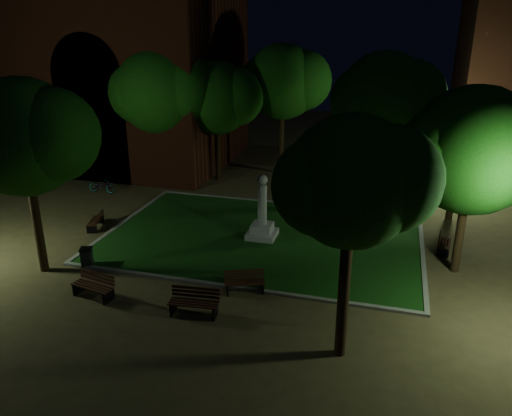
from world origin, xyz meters
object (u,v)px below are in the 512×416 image
Objects in this scene: bench_near_left at (245,282)px; trash_bin at (87,257)px; bench_near_right at (194,303)px; bench_left_side at (96,221)px; bench_far_side at (317,187)px; bench_right_side at (443,244)px; bicycle at (102,185)px; monument at (262,220)px; bench_west_near at (94,286)px.

trash_bin is (-7.27, 0.23, 0.03)m from bench_near_left.
bench_left_side is at bearing 136.79° from bench_near_right.
bench_left_side is at bearing 22.36° from bench_far_side.
bicycle reaches higher than bench_right_side.
bench_right_side is (8.49, 0.85, -0.57)m from monument.
trash_bin is (-15.10, -5.80, 0.06)m from bench_right_side.
bench_west_near is (-4.23, 0.12, -0.02)m from bench_near_right.
bicycle is (-2.87, 5.17, 0.09)m from bench_left_side.
bench_near_right is 6.40m from trash_bin.
bench_west_near is at bearing -148.67° from bicycle.
monument is 12.20m from bicycle.
bench_right_side is 9.66m from bench_far_side.
bench_near_right is 15.70m from bicycle.
bench_far_side is at bearing 56.94° from trash_bin.
bench_near_left is 0.92× the size of bicycle.
bicycle is at bearing 120.27° from bench_near_left.
monument is at bearing 67.12° from bench_west_near.
bench_right_side is at bearing 5.69° from monument.
monument reaches higher than bench_near_right.
monument is at bearing 36.86° from trash_bin.
monument is 7.28m from bench_near_right.
bench_west_near is at bearing 172.99° from bench_near_right.
monument reaches higher than bench_far_side.
trash_bin is (-1.74, 2.17, -0.01)m from bench_west_near.
bench_right_side is 20.24m from bicycle.
bench_far_side is at bearing 78.63° from monument.
bench_far_side reaches higher than bench_left_side.
bench_near_left is at bearing 49.44° from bench_left_side.
bench_left_side is at bearing 133.70° from bench_near_left.
bench_near_left is 1.94× the size of trash_bin.
bicycle is at bearing 128.27° from bench_near_right.
bench_far_side reaches higher than trash_bin.
bench_right_side is at bearing 118.33° from bench_far_side.
monument is at bearing 74.95° from bench_near_left.
bench_left_side is at bearing 103.75° from bench_right_side.
bench_left_side is at bearing -150.11° from bicycle.
bench_near_left is 1.09× the size of bench_right_side.
monument is at bearing 80.47° from bench_left_side.
bench_near_right reaches higher than bench_left_side.
bench_near_right is 10.09m from bench_left_side.
bench_right_side is 1.77× the size of trash_bin.
trash_bin is at bearing 10.65° from bench_left_side.
bicycle is (-11.48, 4.11, -0.47)m from monument.
bicycle reaches higher than trash_bin.
monument is 1.91× the size of bench_near_left.
monument is 3.69× the size of trash_bin.
bench_near_left is 12.74m from bench_far_side.
bench_left_side is 17.21m from bench_right_side.
trash_bin is at bearing 153.61° from bench_near_right.
bench_west_near is 7.13m from bench_left_side.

